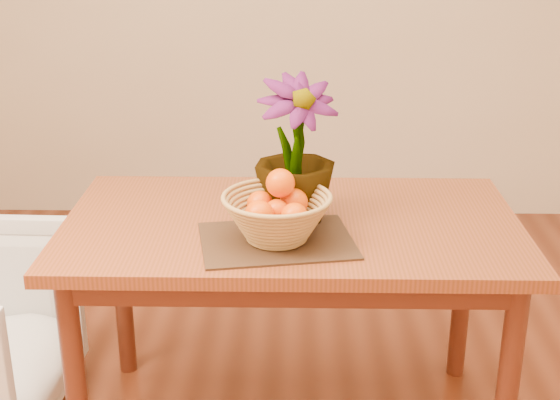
{
  "coord_description": "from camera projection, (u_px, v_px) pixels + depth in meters",
  "views": [
    {
      "loc": [
        0.01,
        -1.92,
        1.66
      ],
      "look_at": [
        -0.03,
        0.17,
        0.87
      ],
      "focal_mm": 50.0,
      "sensor_mm": 36.0,
      "label": 1
    }
  ],
  "objects": [
    {
      "name": "table",
      "position": [
        292.0,
        246.0,
        2.43
      ],
      "size": [
        1.4,
        0.8,
        0.75
      ],
      "color": "brown",
      "rests_on": "floor"
    },
    {
      "name": "potted_plant",
      "position": [
        295.0,
        151.0,
        2.32
      ],
      "size": [
        0.32,
        0.32,
        0.44
      ],
      "primitive_type": "imported",
      "rotation": [
        0.0,
        0.0,
        0.36
      ],
      "color": "#184A15",
      "rests_on": "table"
    },
    {
      "name": "placemat",
      "position": [
        277.0,
        241.0,
        2.24
      ],
      "size": [
        0.48,
        0.4,
        0.01
      ],
      "primitive_type": "cube",
      "rotation": [
        0.0,
        0.0,
        0.18
      ],
      "color": "#3A2215",
      "rests_on": "table"
    },
    {
      "name": "wicker_basket",
      "position": [
        277.0,
        219.0,
        2.22
      ],
      "size": [
        0.32,
        0.32,
        0.13
      ],
      "color": "#A28043",
      "rests_on": "placemat"
    },
    {
      "name": "orange_pile",
      "position": [
        278.0,
        204.0,
        2.21
      ],
      "size": [
        0.18,
        0.18,
        0.15
      ],
      "rotation": [
        0.0,
        0.0,
        0.2
      ],
      "color": "#D43E03",
      "rests_on": "wicker_basket"
    }
  ]
}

